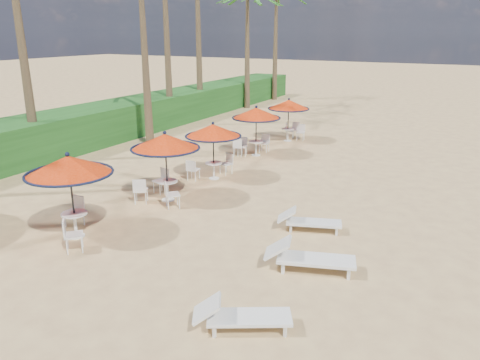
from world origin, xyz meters
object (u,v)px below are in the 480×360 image
(station_3, at_px, (255,119))
(lounger_far, at_px, (307,221))
(station_0, at_px, (69,173))
(station_4, at_px, (290,109))
(station_1, at_px, (164,150))
(lounger_mid, at_px, (307,257))
(station_2, at_px, (213,135))
(lounger_near, at_px, (239,315))

(station_3, height_order, lounger_far, station_3)
(station_0, xyz_separation_m, station_4, (0.63, 14.07, -0.23))
(station_3, bearing_deg, lounger_far, -53.31)
(station_0, distance_m, lounger_far, 6.79)
(station_1, bearing_deg, station_3, 90.35)
(lounger_mid, bearing_deg, station_1, 140.48)
(station_0, xyz_separation_m, lounger_mid, (6.43, 1.25, -1.52))
(station_2, xyz_separation_m, lounger_far, (5.02, -3.00, -1.42))
(station_3, relative_size, station_4, 1.02)
(station_0, distance_m, lounger_mid, 6.72)
(station_4, bearing_deg, station_0, -92.58)
(station_0, xyz_separation_m, station_1, (0.44, 3.62, -0.11))
(lounger_mid, bearing_deg, lounger_far, 92.24)
(station_2, height_order, lounger_far, station_2)
(station_0, relative_size, station_3, 1.06)
(station_0, height_order, lounger_near, station_0)
(station_3, relative_size, lounger_mid, 1.02)
(station_3, distance_m, lounger_mid, 11.11)
(station_1, distance_m, lounger_far, 5.36)
(station_1, xyz_separation_m, station_3, (-0.04, 6.86, -0.07))
(station_1, bearing_deg, lounger_mid, -21.63)
(lounger_mid, bearing_deg, station_3, 105.23)
(station_0, relative_size, station_4, 1.08)
(lounger_mid, distance_m, lounger_far, 2.41)
(station_0, bearing_deg, station_3, 87.81)
(station_1, bearing_deg, station_0, -96.98)
(station_1, relative_size, lounger_mid, 1.06)
(lounger_far, bearing_deg, station_1, 159.72)
(station_2, distance_m, station_4, 7.57)
(station_0, height_order, lounger_mid, station_0)
(station_4, xyz_separation_m, lounger_mid, (5.79, -12.83, -1.29))
(station_0, relative_size, station_1, 1.02)
(station_1, bearing_deg, station_2, 87.26)
(station_0, xyz_separation_m, lounger_near, (6.11, -1.61, -1.56))
(station_2, xyz_separation_m, lounger_near, (5.53, -8.11, -1.41))
(station_3, height_order, lounger_near, station_3)
(station_0, height_order, station_1, station_0)
(station_4, bearing_deg, lounger_far, -64.84)
(station_0, height_order, station_2, station_0)
(station_3, relative_size, lounger_near, 1.19)
(station_3, xyz_separation_m, lounger_near, (5.71, -12.09, -1.39))
(station_0, height_order, station_3, station_0)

